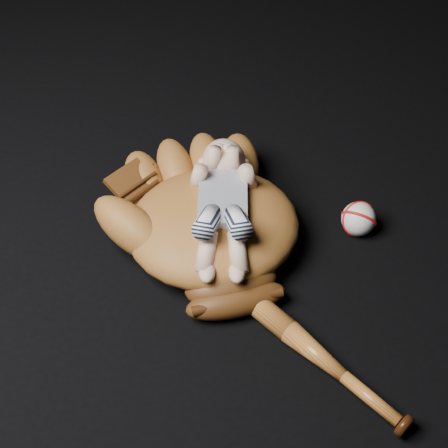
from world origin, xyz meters
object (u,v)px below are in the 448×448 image
object	(u,v)px
baseball_bat	(300,341)
baseball	(359,219)
newborn_baby	(223,207)
baseball_glove	(213,220)

from	to	relation	value
baseball_bat	baseball	xyz separation A→B (m)	(0.15, 0.29, 0.01)
newborn_baby	baseball	bearing A→B (deg)	10.96
baseball_bat	baseball	world-z (taller)	baseball
baseball_glove	newborn_baby	size ratio (longest dim) A/B	1.45
baseball_glove	baseball_bat	xyz separation A→B (m)	(0.16, -0.26, -0.06)
baseball_glove	newborn_baby	world-z (taller)	newborn_baby
baseball_bat	baseball	size ratio (longest dim) A/B	6.64
newborn_baby	baseball_bat	world-z (taller)	newborn_baby
baseball	baseball_bat	bearing A→B (deg)	-117.50
baseball_glove	baseball_bat	bearing A→B (deg)	-72.41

